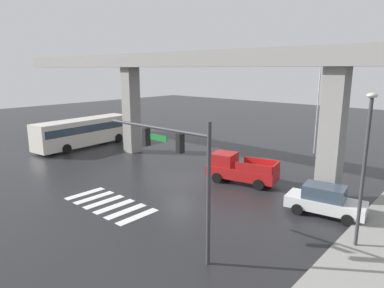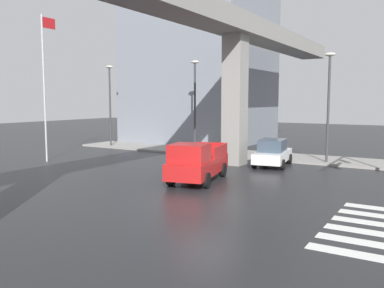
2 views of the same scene
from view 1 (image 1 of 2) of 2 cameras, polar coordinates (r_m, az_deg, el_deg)
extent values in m
plane|color=#232326|center=(25.90, -2.19, -6.05)|extent=(120.00, 120.00, 0.00)
cube|color=silver|center=(24.29, -17.43, -7.91)|extent=(0.55, 2.80, 0.01)
cube|color=silver|center=(23.40, -16.01, -8.60)|extent=(0.55, 2.80, 0.01)
cube|color=silver|center=(22.53, -14.48, -9.34)|extent=(0.55, 2.80, 0.01)
cube|color=silver|center=(21.68, -12.83, -10.14)|extent=(0.55, 2.80, 0.01)
cube|color=silver|center=(20.86, -11.03, -10.98)|extent=(0.55, 2.80, 0.01)
cube|color=silver|center=(20.06, -9.07, -11.89)|extent=(0.55, 2.80, 0.01)
cube|color=gray|center=(27.16, 2.85, 14.02)|extent=(56.47, 2.24, 1.20)
cube|color=gray|center=(34.41, -10.11, 5.54)|extent=(1.30, 1.30, 8.37)
cube|color=gray|center=(22.71, 22.36, 1.27)|extent=(1.30, 1.30, 8.37)
cube|color=red|center=(25.38, 8.35, -4.72)|extent=(5.39, 2.96, 0.80)
cube|color=red|center=(25.67, 5.38, -2.47)|extent=(2.04, 2.07, 0.90)
cube|color=#3F5160|center=(25.85, 4.43, -2.34)|extent=(0.46, 1.65, 0.77)
cube|color=red|center=(24.02, 10.21, -4.04)|extent=(2.61, 0.67, 0.60)
cube|color=red|center=(25.62, 11.49, -3.04)|extent=(2.61, 0.67, 0.60)
cube|color=red|center=(24.46, 13.88, -3.91)|extent=(0.48, 1.73, 0.60)
cylinder|color=black|center=(25.29, 4.22, -5.63)|extent=(0.80, 0.44, 0.76)
cylinder|color=black|center=(26.86, 5.85, -4.57)|extent=(0.80, 0.44, 0.76)
cylinder|color=black|center=(24.20, 11.06, -6.68)|extent=(0.80, 0.44, 0.76)
cylinder|color=black|center=(25.84, 12.33, -5.50)|extent=(0.80, 0.44, 0.76)
cube|color=beige|center=(38.30, -17.73, 1.98)|extent=(3.53, 10.99, 2.70)
cube|color=#2D3D4C|center=(38.23, -17.77, 2.68)|extent=(3.52, 10.46, 0.76)
cube|color=#2D3D4C|center=(41.58, -11.81, 3.57)|extent=(2.25, 0.30, 1.49)
cylinder|color=black|center=(41.73, -14.46, 1.39)|extent=(0.44, 0.99, 0.96)
cylinder|color=black|center=(39.90, -12.21, 1.00)|extent=(0.44, 0.99, 0.96)
cylinder|color=black|center=(37.92, -22.31, -0.25)|extent=(0.44, 0.99, 0.96)
cylinder|color=black|center=(35.89, -20.24, -0.77)|extent=(0.44, 0.99, 0.96)
cube|color=silver|center=(21.27, 21.38, -9.33)|extent=(4.52, 2.40, 0.64)
cube|color=#384756|center=(21.05, 21.27, -7.51)|extent=(2.44, 1.82, 0.76)
cylinder|color=black|center=(22.01, 25.22, -9.83)|extent=(0.67, 0.34, 0.64)
cylinder|color=black|center=(20.42, 24.53, -11.51)|extent=(0.67, 0.34, 0.64)
cylinder|color=black|center=(22.43, 18.41, -8.84)|extent=(0.67, 0.34, 0.64)
cylinder|color=black|center=(20.87, 17.18, -10.38)|extent=(0.67, 0.34, 0.64)
cylinder|color=#38383D|center=(14.23, 2.79, -8.67)|extent=(0.18, 0.18, 6.20)
cylinder|color=#38383D|center=(15.69, -6.25, 2.76)|extent=(6.40, 0.14, 0.14)
cube|color=black|center=(14.67, -2.00, 0.07)|extent=(0.24, 0.32, 0.84)
sphere|color=orange|center=(14.67, -2.00, 0.07)|extent=(0.17, 0.17, 0.17)
cube|color=black|center=(16.23, -7.63, 1.18)|extent=(0.24, 0.32, 0.84)
sphere|color=orange|center=(16.23, -7.63, 1.18)|extent=(0.17, 0.17, 0.17)
cube|color=#19722D|center=(15.61, -5.65, 1.04)|extent=(1.10, 0.04, 0.28)
cylinder|color=#38383D|center=(17.14, 26.68, -4.91)|extent=(0.16, 0.16, 7.00)
ellipsoid|color=beige|center=(16.51, 27.91, 7.19)|extent=(0.44, 0.70, 0.24)
cylinder|color=silver|center=(35.25, 20.29, 6.35)|extent=(0.12, 0.12, 9.87)
cube|color=red|center=(34.92, 21.72, 13.50)|extent=(1.10, 0.04, 0.70)
camera|label=2|loc=(33.06, -30.98, 3.71)|focal=38.27mm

